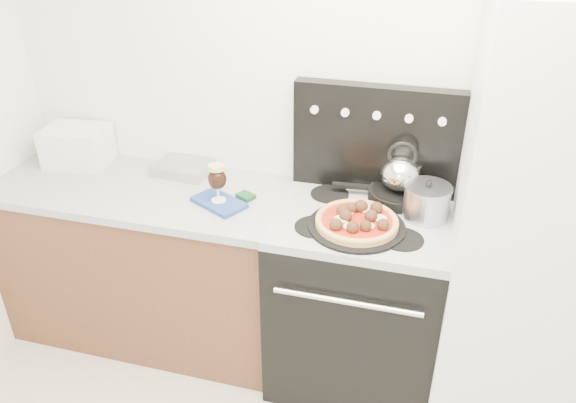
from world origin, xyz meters
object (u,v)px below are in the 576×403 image
(base_cabinet, at_px, (150,264))
(skillet, at_px, (398,195))
(stove_body, at_px, (357,301))
(beer_glass, at_px, (217,183))
(oven_mitt, at_px, (219,203))
(pizza, at_px, (357,220))
(toaster_oven, at_px, (77,146))
(pizza_pan, at_px, (356,226))
(tea_kettle, at_px, (401,171))
(stock_pot, at_px, (426,203))
(fridge, at_px, (536,236))

(base_cabinet, xyz_separation_m, skillet, (1.24, 0.16, 0.51))
(stove_body, xyz_separation_m, beer_glass, (-0.66, -0.04, 0.57))
(oven_mitt, bearing_deg, stove_body, 3.68)
(beer_glass, distance_m, pizza, 0.65)
(toaster_oven, bearing_deg, oven_mitt, -21.19)
(base_cabinet, xyz_separation_m, oven_mitt, (0.45, -0.07, 0.48))
(toaster_oven, xyz_separation_m, pizza_pan, (1.51, -0.29, -0.07))
(tea_kettle, relative_size, stock_pot, 1.02)
(base_cabinet, height_order, tea_kettle, tea_kettle)
(pizza_pan, relative_size, skillet, 1.49)
(oven_mitt, distance_m, tea_kettle, 0.84)
(beer_glass, bearing_deg, oven_mitt, 0.00)
(pizza_pan, bearing_deg, skillet, 63.50)
(stove_body, height_order, beer_glass, beer_glass)
(beer_glass, distance_m, skillet, 0.83)
(base_cabinet, distance_m, stock_pot, 1.48)
(base_cabinet, distance_m, tea_kettle, 1.40)
(stove_body, xyz_separation_m, toaster_oven, (-1.53, 0.18, 0.56))
(pizza_pan, bearing_deg, toaster_oven, 169.30)
(fridge, distance_m, beer_glass, 1.36)
(pizza_pan, xyz_separation_m, tea_kettle, (0.14, 0.29, 0.14))
(stove_body, distance_m, beer_glass, 0.87)
(fridge, xyz_separation_m, beer_glass, (-1.36, -0.02, 0.06))
(stove_body, height_order, skillet, skillet)
(toaster_oven, height_order, oven_mitt, toaster_oven)
(stock_pot, bearing_deg, toaster_oven, 176.08)
(oven_mitt, height_order, pizza, pizza)
(stock_pot, bearing_deg, pizza_pan, -149.02)
(pizza, bearing_deg, beer_glass, 174.41)
(fridge, xyz_separation_m, pizza, (-0.71, -0.08, 0.01))
(stove_body, relative_size, toaster_oven, 2.79)
(stove_body, xyz_separation_m, oven_mitt, (-0.66, -0.04, 0.47))
(tea_kettle, bearing_deg, stock_pot, -39.94)
(pizza, relative_size, tea_kettle, 1.75)
(toaster_oven, distance_m, oven_mitt, 0.90)
(oven_mitt, relative_size, skillet, 0.90)
(pizza, height_order, skillet, pizza)
(stove_body, xyz_separation_m, tea_kettle, (0.13, 0.18, 0.63))
(skillet, relative_size, tea_kettle, 1.39)
(pizza_pan, bearing_deg, base_cabinet, 173.18)
(base_cabinet, xyz_separation_m, tea_kettle, (1.24, 0.16, 0.64))
(toaster_oven, height_order, tea_kettle, tea_kettle)
(base_cabinet, relative_size, pizza, 4.17)
(skillet, bearing_deg, pizza, -116.50)
(base_cabinet, bearing_deg, stove_body, -1.30)
(stove_body, bearing_deg, pizza_pan, -97.11)
(oven_mitt, bearing_deg, stock_pot, 6.22)
(stove_body, bearing_deg, fridge, -2.05)
(fridge, bearing_deg, oven_mitt, -179.27)
(beer_glass, height_order, stock_pot, beer_glass)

